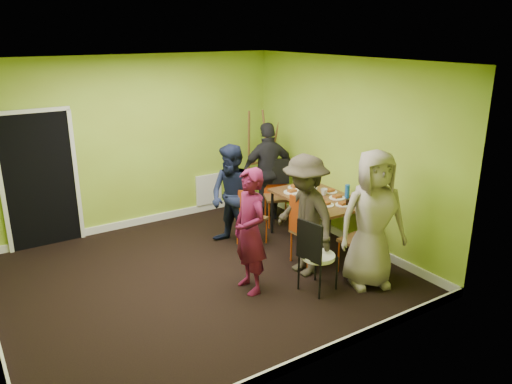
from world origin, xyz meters
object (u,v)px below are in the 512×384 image
Objects in this scene: person_standing at (250,231)px; person_back_end at (268,172)px; dining_table at (319,200)px; person_left_near at (305,215)px; chair_left_near at (305,227)px; person_front_end at (373,219)px; orange_bottle at (305,191)px; person_left_far at (233,197)px; chair_left_far at (249,214)px; chair_front_end at (364,236)px; chair_bentwood at (315,252)px; chair_back_end at (276,178)px; blue_bottle at (347,191)px; thermos at (315,188)px; easel at (262,160)px.

person_standing is 0.95× the size of person_back_end.
person_back_end reaches higher than dining_table.
chair_left_near is at bearing 140.11° from person_left_near.
orange_bottle is at bearing 104.98° from person_front_end.
person_left_far is at bearing 152.63° from dining_table.
chair_left_near is at bearing 1.45° from chair_left_far.
chair_front_end reaches higher than dining_table.
chair_bentwood is at bearing -32.66° from chair_left_near.
dining_table is at bearing 130.43° from person_left_near.
blue_bottle is (0.32, -1.40, 0.09)m from chair_back_end.
person_front_end reaches higher than chair_bentwood.
thermos is 2.76× the size of orange_bottle.
chair_front_end is 1.39m from orange_bottle.
chair_left_far is at bearing 157.30° from thermos.
person_left_far is at bearing 48.33° from chair_back_end.
chair_bentwood is at bearing -22.60° from person_left_near.
chair_left_near is 0.64× the size of person_left_far.
person_back_end is (-0.04, 1.20, -0.03)m from thermos.
chair_bentwood is 1.63m from blue_bottle.
blue_bottle is 0.64m from orange_bottle.
blue_bottle is 2.32× the size of orange_bottle.
person_standing is at bearing -154.90° from thermos.
chair_bentwood is 3.20m from easel.
person_back_end reaches higher than person_standing.
easel reaches higher than person_front_end.
chair_left_near is 1.74m from chair_back_end.
chair_bentwood is 0.61× the size of person_standing.
person_front_end is at bearing -121.91° from chair_front_end.
dining_table is 1.81m from person_standing.
chair_bentwood is 4.71× the size of blue_bottle.
person_front_end is at bearing 4.27° from person_left_far.
chair_left_far is at bearing 38.97° from person_left_far.
chair_bentwood is at bearing 172.39° from chair_front_end.
chair_back_end is at bearing 103.04° from blue_bottle.
person_back_end is at bearing 92.86° from dining_table.
chair_back_end is 5.21× the size of blue_bottle.
person_left_near is at bearing -9.37° from chair_left_far.
easel is 3.21m from person_front_end.
person_left_far is at bearing -163.52° from person_left_near.
orange_bottle is (0.53, 0.69, 0.23)m from chair_left_near.
person_left_near is at bearing -3.75° from person_left_far.
orange_bottle reaches higher than dining_table.
chair_left_near is at bearing -137.73° from thermos.
easel is (1.17, 2.96, 0.38)m from chair_bentwood.
person_left_near is at bearing 133.88° from chair_front_end.
thermos is 1.09m from person_left_near.
person_left_near is at bearing -44.40° from chair_left_near.
easel is (0.15, 1.80, 0.22)m from dining_table.
chair_left_far is 1.52m from blue_bottle.
blue_bottle is 0.13× the size of person_left_far.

